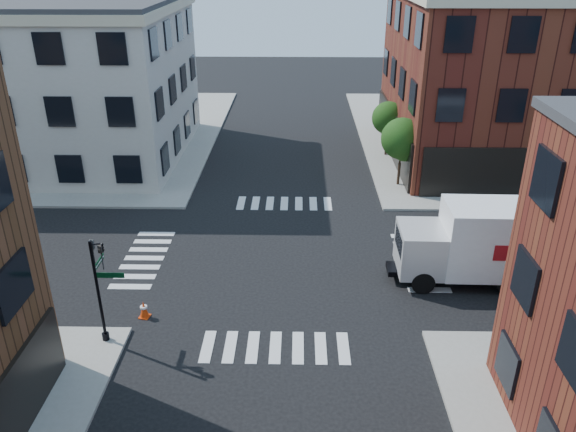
{
  "coord_description": "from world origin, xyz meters",
  "views": [
    {
      "loc": [
        0.85,
        -24.84,
        14.27
      ],
      "look_at": [
        0.37,
        -0.07,
        2.5
      ],
      "focal_mm": 35.0,
      "sensor_mm": 36.0,
      "label": 1
    }
  ],
  "objects": [
    {
      "name": "ground",
      "position": [
        0.0,
        0.0,
        0.0
      ],
      "size": [
        120.0,
        120.0,
        0.0
      ],
      "primitive_type": "plane",
      "color": "black",
      "rests_on": "ground"
    },
    {
      "name": "sidewalk_ne",
      "position": [
        21.0,
        21.0,
        0.07
      ],
      "size": [
        30.0,
        30.0,
        0.15
      ],
      "primitive_type": "cube",
      "color": "gray",
      "rests_on": "ground"
    },
    {
      "name": "sidewalk_nw",
      "position": [
        -21.0,
        21.0,
        0.07
      ],
      "size": [
        30.0,
        30.0,
        0.15
      ],
      "primitive_type": "cube",
      "color": "gray",
      "rests_on": "ground"
    },
    {
      "name": "building_ne",
      "position": [
        20.5,
        16.0,
        6.0
      ],
      "size": [
        25.0,
        16.0,
        12.0
      ],
      "primitive_type": "cube",
      "color": "#4A1712",
      "rests_on": "ground"
    },
    {
      "name": "building_nw",
      "position": [
        -19.0,
        16.0,
        5.5
      ],
      "size": [
        22.0,
        16.0,
        11.0
      ],
      "primitive_type": "cube",
      "color": "#BBB6AB",
      "rests_on": "ground"
    },
    {
      "name": "tree_near",
      "position": [
        7.56,
        9.98,
        3.16
      ],
      "size": [
        2.69,
        2.69,
        4.49
      ],
      "color": "black",
      "rests_on": "ground"
    },
    {
      "name": "tree_far",
      "position": [
        7.56,
        15.98,
        2.87
      ],
      "size": [
        2.43,
        2.43,
        4.07
      ],
      "color": "black",
      "rests_on": "ground"
    },
    {
      "name": "signal_pole",
      "position": [
        -6.72,
        -6.68,
        2.86
      ],
      "size": [
        1.29,
        1.24,
        4.6
      ],
      "color": "black",
      "rests_on": "ground"
    },
    {
      "name": "box_truck",
      "position": [
        9.93,
        -1.81,
        2.03
      ],
      "size": [
        8.69,
        2.8,
        3.9
      ],
      "rotation": [
        0.0,
        0.0,
        -0.02
      ],
      "color": "white",
      "rests_on": "ground"
    },
    {
      "name": "traffic_cone",
      "position": [
        -5.7,
        -5.05,
        0.38
      ],
      "size": [
        0.5,
        0.5,
        0.78
      ],
      "rotation": [
        0.0,
        0.0,
        -0.2
      ],
      "color": "red",
      "rests_on": "ground"
    }
  ]
}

